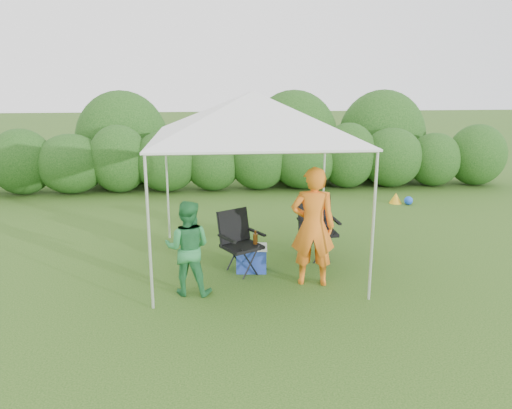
{
  "coord_description": "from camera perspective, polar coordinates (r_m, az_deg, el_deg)",
  "views": [
    {
      "loc": [
        -0.68,
        -7.29,
        3.08
      ],
      "look_at": [
        0.03,
        0.4,
        1.05
      ],
      "focal_mm": 35.0,
      "sensor_mm": 36.0,
      "label": 1
    }
  ],
  "objects": [
    {
      "name": "ground",
      "position": [
        7.94,
        0.04,
        -8.09
      ],
      "size": [
        70.0,
        70.0,
        0.0
      ],
      "primitive_type": "plane",
      "color": "#395E1D"
    },
    {
      "name": "woman",
      "position": [
        7.16,
        -7.8,
        -4.93
      ],
      "size": [
        0.75,
        0.63,
        1.38
      ],
      "primitive_type": "imported",
      "rotation": [
        0.0,
        0.0,
        2.96
      ],
      "color": "#2A8042",
      "rests_on": "ground"
    },
    {
      "name": "hedge",
      "position": [
        13.5,
        -2.17,
        5.11
      ],
      "size": [
        15.17,
        1.53,
        1.8
      ],
      "color": "#265219",
      "rests_on": "ground"
    },
    {
      "name": "chair_left",
      "position": [
        7.93,
        -2.0,
        -3.81
      ],
      "size": [
        0.77,
        0.75,
        0.99
      ],
      "rotation": [
        0.0,
        0.0,
        0.53
      ],
      "color": "black",
      "rests_on": "ground"
    },
    {
      "name": "lawn_toy",
      "position": [
        12.66,
        16.03,
        0.64
      ],
      "size": [
        0.51,
        0.43,
        0.26
      ],
      "color": "gold",
      "rests_on": "ground"
    },
    {
      "name": "canopy",
      "position": [
        7.84,
        -0.31,
        10.21
      ],
      "size": [
        3.1,
        3.1,
        2.83
      ],
      "color": "silver",
      "rests_on": "ground"
    },
    {
      "name": "bottle",
      "position": [
        7.9,
        -0.07,
        -3.91
      ],
      "size": [
        0.07,
        0.07,
        0.27
      ],
      "primitive_type": "cylinder",
      "color": "#592D0C",
      "rests_on": "cooler"
    },
    {
      "name": "chair_right",
      "position": [
        8.63,
        6.97,
        -2.15
      ],
      "size": [
        0.69,
        0.63,
        1.04
      ],
      "rotation": [
        0.0,
        0.0,
        0.09
      ],
      "color": "black",
      "rests_on": "ground"
    },
    {
      "name": "cooler",
      "position": [
        8.05,
        -0.52,
        -6.15
      ],
      "size": [
        0.53,
        0.41,
        0.42
      ],
      "rotation": [
        0.0,
        0.0,
        -0.1
      ],
      "color": "#243FA7",
      "rests_on": "ground"
    },
    {
      "name": "man",
      "position": [
        7.4,
        6.51,
        -2.53
      ],
      "size": [
        0.72,
        0.53,
        1.8
      ],
      "primitive_type": "imported",
      "rotation": [
        0.0,
        0.0,
        2.97
      ],
      "color": "orange",
      "rests_on": "ground"
    }
  ]
}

